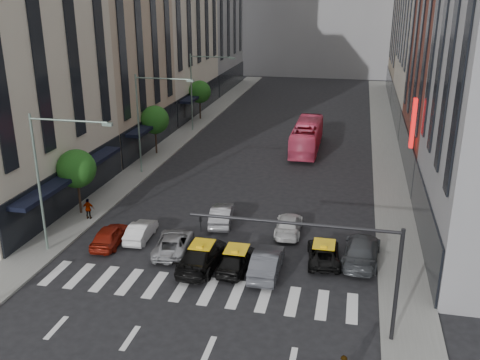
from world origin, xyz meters
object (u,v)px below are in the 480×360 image
Objects in this scene: taxi_center at (237,260)px; bus at (307,136)px; car_red at (110,235)px; car_white_front at (141,231)px; streetlamp_mid at (148,111)px; pedestrian_far at (88,209)px; streetlamp_near at (50,166)px; streetlamp_far at (199,82)px; taxi_left at (202,256)px.

taxi_center is 26.66m from bus.
car_red reaches higher than car_white_front.
car_red is at bearing 33.17° from car_white_front.
car_white_front is at bearing -71.55° from streetlamp_mid.
pedestrian_far reaches higher than car_red.
pedestrian_far is (-0.61, 5.08, -4.97)m from streetlamp_near.
bus is (1.58, 26.60, 0.84)m from taxi_center.
bus is at bearing -117.01° from car_red.
car_white_front is at bearing -14.62° from taxi_center.
taxi_center is (11.65, -31.74, -5.22)m from streetlamp_far.
pedestrian_far is at bearing -25.97° from car_white_front.
streetlamp_near and streetlamp_mid have the same top height.
streetlamp_mid is 2.42× the size of car_white_front.
car_white_front is 0.71× the size of taxi_left.
taxi_left reaches higher than car_white_front.
taxi_left is (9.53, -15.85, -5.15)m from streetlamp_mid.
bus is at bearing -113.36° from car_white_front.
car_white_front is at bearing -24.80° from taxi_left.
streetlamp_far is (0.00, 32.00, 0.00)m from streetlamp_near.
bus reaches higher than car_red.
taxi_left is (5.19, -2.83, 0.14)m from car_white_front.
car_white_front is (4.34, -29.02, -5.29)m from streetlamp_far.
streetlamp_far reaches higher than car_white_front.
bus is at bearing -94.06° from taxi_left.
taxi_center is (7.31, -2.72, 0.07)m from car_white_front.
streetlamp_near is 1.72× the size of taxi_left.
streetlamp_near is at bearing 7.05° from taxi_center.
taxi_center is (9.01, -1.48, 0.01)m from car_red.
streetlamp_near is 0.82× the size of bus.
streetlamp_mid and streetlamp_far have the same top height.
streetlamp_mid is (0.00, 16.00, 0.00)m from streetlamp_near.
streetlamp_far reaches higher than pedestrian_far.
streetlamp_far is 0.82× the size of bus.
streetlamp_mid is at bearing 39.43° from bus.
taxi_center is at bearing -173.11° from taxi_left.
car_red is at bearing 33.29° from streetlamp_near.
streetlamp_near is 7.46m from car_white_front.
streetlamp_near reaches higher than taxi_left.
streetlamp_mid is 14.71m from car_white_front.
streetlamp_far reaches higher than taxi_left.
taxi_center is at bearing 152.86° from pedestrian_far.
streetlamp_near is 6.11m from car_red.
streetlamp_near is 16.00m from streetlamp_mid.
bus is at bearing -128.11° from pedestrian_far.
streetlamp_near is at bearing 4.70° from taxi_left.
streetlamp_mid is 16.00m from streetlamp_far.
pedestrian_far is at bearing -15.69° from taxi_center.
taxi_left is (9.53, 0.15, -5.15)m from streetlamp_near.
taxi_center is at bearing 166.54° from car_red.
taxi_center reaches higher than car_white_front.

